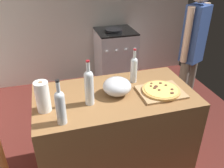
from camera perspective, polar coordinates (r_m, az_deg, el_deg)
ground_plane at (r=3.23m, az=-1.29°, el=-9.90°), size 3.80×3.48×0.02m
kitchen_wall_rear at (r=4.03m, az=-7.24°, el=18.65°), size 3.80×0.10×2.60m
counter at (r=2.42m, az=0.66°, el=-11.50°), size 1.45×0.78×0.90m
cutting_board at (r=2.21m, az=11.63°, el=-1.88°), size 0.40×0.32×0.02m
pizza at (r=2.20m, az=11.68°, el=-1.41°), size 0.34×0.34×0.03m
mixing_bowl at (r=2.12m, az=1.21°, el=-0.57°), size 0.26×0.26×0.16m
paper_towel_roll at (r=1.95m, az=-16.29°, el=-2.95°), size 0.11×0.11×0.26m
wine_bottle_clear at (r=2.30m, az=5.27°, el=3.76°), size 0.07×0.07×0.34m
wine_bottle_green at (r=1.95m, az=-5.52°, el=-0.43°), size 0.08×0.08×0.40m
wine_bottle_dark at (r=1.77m, az=-12.27°, el=-5.08°), size 0.07×0.07×0.36m
stove at (r=3.99m, az=0.79°, el=6.32°), size 0.60×0.61×0.98m
person_in_red at (r=2.99m, az=18.67°, el=8.00°), size 0.36×0.28×1.76m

